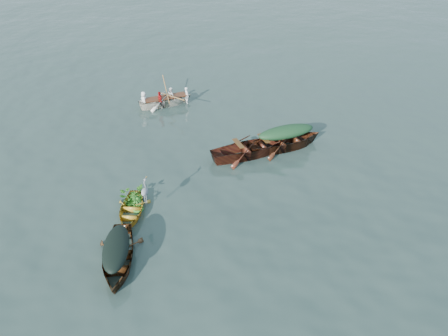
# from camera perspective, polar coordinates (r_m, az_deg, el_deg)

# --- Properties ---
(ground) EXTENTS (140.00, 140.00, 0.00)m
(ground) POSITION_cam_1_polar(r_m,az_deg,el_deg) (15.47, 0.11, -5.41)
(ground) COLOR #2F423C
(ground) RESTS_ON ground
(yellow_dinghy) EXTENTS (1.51, 2.83, 0.70)m
(yellow_dinghy) POSITION_cam_1_polar(r_m,az_deg,el_deg) (15.59, -12.01, -5.93)
(yellow_dinghy) COLOR #BA8924
(yellow_dinghy) RESTS_ON ground
(dark_covered_boat) EXTENTS (2.21, 3.97, 0.94)m
(dark_covered_boat) POSITION_cam_1_polar(r_m,az_deg,el_deg) (13.88, -13.57, -12.03)
(dark_covered_boat) COLOR #572F14
(dark_covered_boat) RESTS_ON ground
(green_tarp_boat) EXTENTS (4.79, 3.58, 1.11)m
(green_tarp_boat) POSITION_cam_1_polar(r_m,az_deg,el_deg) (19.16, 7.93, 2.56)
(green_tarp_boat) COLOR #492211
(green_tarp_boat) RESTS_ON ground
(open_wooden_boat) EXTENTS (4.92, 3.71, 1.15)m
(open_wooden_boat) POSITION_cam_1_polar(r_m,az_deg,el_deg) (18.50, 3.50, 1.64)
(open_wooden_boat) COLOR #512614
(open_wooden_boat) RESTS_ON ground
(rowed_boat) EXTENTS (3.98, 3.06, 0.92)m
(rowed_boat) POSITION_cam_1_polar(r_m,az_deg,el_deg) (23.09, -7.56, 8.13)
(rowed_boat) COLOR white
(rowed_boat) RESTS_ON ground
(dark_tarp_cover) EXTENTS (1.22, 2.18, 0.40)m
(dark_tarp_cover) POSITION_cam_1_polar(r_m,az_deg,el_deg) (13.43, -13.95, -10.00)
(dark_tarp_cover) COLOR black
(dark_tarp_cover) RESTS_ON dark_covered_boat
(green_tarp_cover) EXTENTS (2.63, 1.97, 0.52)m
(green_tarp_cover) POSITION_cam_1_polar(r_m,az_deg,el_deg) (18.77, 8.12, 4.71)
(green_tarp_cover) COLOR #183B1C
(green_tarp_cover) RESTS_ON green_tarp_boat
(thwart_benches) EXTENTS (2.54, 1.99, 0.04)m
(thwart_benches) POSITION_cam_1_polar(r_m,az_deg,el_deg) (18.20, 3.56, 3.25)
(thwart_benches) COLOR #492B11
(thwart_benches) RESTS_ON open_wooden_boat
(heron) EXTENTS (0.33, 0.43, 0.92)m
(heron) POSITION_cam_1_polar(r_m,az_deg,el_deg) (15.03, -10.27, -3.47)
(heron) COLOR gray
(heron) RESTS_ON yellow_dinghy
(dinghy_weeds) EXTENTS (0.81, 0.98, 0.60)m
(dinghy_weeds) POSITION_cam_1_polar(r_m,az_deg,el_deg) (15.62, -11.81, -2.82)
(dinghy_weeds) COLOR #30731E
(dinghy_weeds) RESTS_ON yellow_dinghy
(rowers) EXTENTS (2.91, 2.35, 0.76)m
(rowers) POSITION_cam_1_polar(r_m,az_deg,el_deg) (22.75, -7.71, 10.04)
(rowers) COLOR white
(rowers) RESTS_ON rowed_boat
(oars) EXTENTS (1.87, 2.53, 0.06)m
(oars) POSITION_cam_1_polar(r_m,az_deg,el_deg) (22.89, -7.65, 9.24)
(oars) COLOR #A0703C
(oars) RESTS_ON rowed_boat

